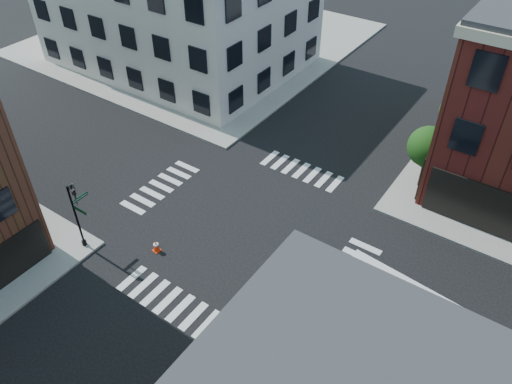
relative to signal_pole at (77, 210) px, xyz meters
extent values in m
plane|color=black|center=(6.72, 6.68, -2.86)|extent=(120.00, 120.00, 0.00)
cube|color=gray|center=(-14.28, 27.68, -2.78)|extent=(30.00, 30.00, 0.15)
cube|color=beige|center=(-12.28, 22.68, 2.64)|extent=(22.00, 16.00, 11.00)
cylinder|color=black|center=(14.22, 16.68, -1.97)|extent=(0.18, 0.18, 1.47)
cylinder|color=black|center=(14.22, 16.68, -1.24)|extent=(0.12, 0.12, 1.47)
sphere|color=#193A10|center=(14.22, 16.68, 0.44)|extent=(2.69, 2.69, 2.69)
sphere|color=#193A10|center=(14.47, 16.58, -0.10)|extent=(1.85, 1.85, 1.85)
cylinder|color=black|center=(14.22, 22.68, -2.04)|extent=(0.18, 0.18, 1.33)
cylinder|color=black|center=(14.22, 22.68, -1.38)|extent=(0.12, 0.12, 1.33)
sphere|color=#193A10|center=(14.22, 22.68, 0.14)|extent=(2.43, 2.43, 2.43)
sphere|color=#193A10|center=(14.47, 22.58, -0.35)|extent=(1.67, 1.67, 1.67)
cylinder|color=black|center=(-0.08, -0.12, -0.56)|extent=(0.12, 0.12, 4.60)
cylinder|color=black|center=(-0.08, -0.12, -2.56)|extent=(0.28, 0.28, 0.30)
cube|color=#053819|center=(0.47, -0.12, 0.29)|extent=(1.10, 0.03, 0.22)
cube|color=#053819|center=(-0.08, 0.43, 0.54)|extent=(0.03, 1.10, 0.22)
imported|color=black|center=(0.27, -0.02, 1.04)|extent=(0.22, 0.18, 1.10)
imported|color=black|center=(-0.18, 0.23, 1.04)|extent=(0.18, 0.22, 1.10)
cube|color=silver|center=(17.15, 4.12, -0.85)|extent=(5.76, 2.94, 2.96)
cube|color=maroon|center=(17.03, 2.91, -0.85)|extent=(2.10, 0.25, 0.67)
cube|color=maroon|center=(17.27, 5.32, -0.85)|extent=(2.10, 0.25, 0.67)
cube|color=#A5A4A7|center=(13.54, 4.48, -1.38)|extent=(2.13, 2.47, 1.91)
cube|color=black|center=(12.64, 4.57, -1.04)|extent=(0.28, 1.82, 0.86)
cube|color=black|center=(16.01, 4.23, -2.38)|extent=(7.70, 1.72, 0.24)
cylinder|color=black|center=(13.44, 3.48, -2.38)|extent=(0.98, 0.43, 0.96)
cylinder|color=black|center=(13.64, 5.48, -2.38)|extent=(0.98, 0.43, 0.96)
cylinder|color=black|center=(16.86, 3.14, -2.38)|extent=(0.98, 0.43, 0.96)
cylinder|color=black|center=(17.06, 5.13, -2.38)|extent=(0.98, 0.43, 0.96)
cylinder|color=black|center=(19.14, 2.90, -2.38)|extent=(0.98, 0.43, 0.96)
cylinder|color=black|center=(19.34, 4.90, -2.38)|extent=(0.98, 0.43, 0.96)
cube|color=#F4310A|center=(3.70, 2.05, -2.84)|extent=(0.48, 0.48, 0.04)
cone|color=#F4310A|center=(3.70, 2.05, -2.46)|extent=(0.45, 0.45, 0.79)
cylinder|color=white|center=(3.70, 2.05, -2.35)|extent=(0.30, 0.30, 0.09)
camera|label=1|loc=(20.21, -11.49, 18.62)|focal=35.00mm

